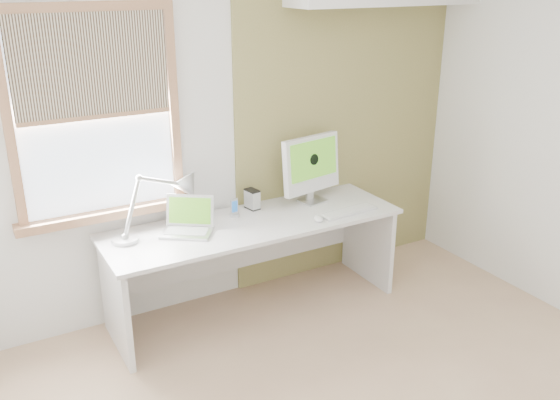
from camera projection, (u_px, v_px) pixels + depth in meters
room at (381, 208)px, 3.07m from camera, size 4.04×3.54×2.64m
accent_wall at (345, 119)px, 4.94m from camera, size 2.00×0.02×2.60m
window at (96, 117)px, 3.92m from camera, size 1.20×0.14×1.42m
desk at (251, 243)px, 4.50m from camera, size 2.20×0.70×0.73m
desk_lamp at (177, 194)px, 4.25m from camera, size 0.79×0.40×0.44m
laptop at (188, 223)px, 4.20m from camera, size 0.43×0.42×0.24m
phone_dock at (234, 211)px, 4.46m from camera, size 0.09×0.09×0.14m
external_drive at (252, 199)px, 4.59m from camera, size 0.09×0.13×0.15m
imac at (311, 165)px, 4.67m from camera, size 0.54×0.22×0.52m
keyboard at (348, 211)px, 4.54m from camera, size 0.48×0.17×0.02m
mouse at (318, 219)px, 4.39m from camera, size 0.11×0.13×0.03m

